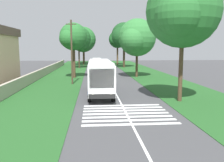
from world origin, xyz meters
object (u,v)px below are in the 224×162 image
at_px(coach_bus, 100,75).
at_px(roadside_tree_left_1, 73,38).
at_px(trailing_minibus_0, 97,62).
at_px(roadside_tree_right_0, 180,13).
at_px(roadside_tree_left_3, 82,40).
at_px(roadside_tree_left_2, 78,39).
at_px(trailing_car_0, 98,72).
at_px(utility_pole, 72,51).
at_px(roadside_tree_right_1, 123,36).
at_px(roadside_tree_right_2, 136,38).
at_px(roadside_tree_right_3, 117,40).
at_px(roadside_tree_left_0, 83,43).
at_px(trailing_car_1, 96,68).

xyz_separation_m(coach_bus, roadside_tree_left_1, (15.25, 4.13, 4.74)).
distance_m(trailing_minibus_0, roadside_tree_left_1, 22.44).
bearing_deg(roadside_tree_right_0, trailing_minibus_0, 9.96).
relative_size(coach_bus, roadside_tree_left_3, 0.98).
xyz_separation_m(coach_bus, trailing_minibus_0, (36.60, -0.26, -0.60)).
bearing_deg(roadside_tree_left_2, trailing_car_0, -164.79).
height_order(trailing_car_0, roadside_tree_left_3, roadside_tree_left_3).
distance_m(roadside_tree_left_2, roadside_tree_left_3, 10.92).
bearing_deg(utility_pole, roadside_tree_right_1, -20.64).
relative_size(roadside_tree_left_1, utility_pole, 1.05).
bearing_deg(roadside_tree_right_2, roadside_tree_left_3, 19.00).
height_order(roadside_tree_left_3, roadside_tree_right_3, roadside_tree_left_3).
bearing_deg(roadside_tree_right_3, utility_pole, 165.16).
bearing_deg(roadside_tree_left_0, roadside_tree_left_1, 179.55).
relative_size(roadside_tree_left_1, roadside_tree_right_0, 0.79).
xyz_separation_m(coach_bus, trailing_car_1, (28.82, 0.12, -1.48)).
bearing_deg(roadside_tree_left_2, coach_bus, -173.02).
bearing_deg(roadside_tree_right_0, roadside_tree_left_0, 10.59).
bearing_deg(trailing_minibus_0, roadside_tree_left_1, 168.37).
distance_m(coach_bus, roadside_tree_left_0, 56.23).
bearing_deg(roadside_tree_right_0, roadside_tree_left_3, 12.52).
bearing_deg(roadside_tree_left_2, roadside_tree_left_1, -179.40).
height_order(roadside_tree_left_0, roadside_tree_right_3, roadside_tree_right_3).
bearing_deg(utility_pole, roadside_tree_right_0, -136.63).
bearing_deg(roadside_tree_left_1, roadside_tree_left_0, -0.45).
height_order(trailing_minibus_0, roadside_tree_right_2, roadside_tree_right_2).
xyz_separation_m(trailing_car_0, roadside_tree_left_3, (27.43, 3.94, 6.80)).
bearing_deg(roadside_tree_right_1, roadside_tree_left_2, 97.27).
distance_m(roadside_tree_left_3, roadside_tree_right_1, 14.59).
xyz_separation_m(roadside_tree_right_0, roadside_tree_right_3, (51.03, 0.71, -0.70)).
height_order(trailing_car_0, roadside_tree_left_0, roadside_tree_left_0).
relative_size(trailing_minibus_0, roadside_tree_left_3, 0.53).
height_order(trailing_car_0, roadside_tree_right_3, roadside_tree_right_3).
bearing_deg(roadside_tree_left_3, roadside_tree_right_0, -167.48).
bearing_deg(trailing_minibus_0, trailing_car_1, 177.20).
relative_size(roadside_tree_left_1, roadside_tree_right_1, 0.79).
bearing_deg(roadside_tree_left_2, trailing_car_1, -147.57).
xyz_separation_m(roadside_tree_left_3, roadside_tree_right_0, (-50.46, -11.20, 0.84)).
bearing_deg(utility_pole, trailing_car_0, -18.91).
xyz_separation_m(roadside_tree_left_3, roadside_tree_right_3, (0.57, -10.49, 0.15)).
xyz_separation_m(trailing_car_0, trailing_minibus_0, (17.66, -0.11, 0.88)).
bearing_deg(roadside_tree_right_1, utility_pole, 159.36).
height_order(roadside_tree_left_0, roadside_tree_right_0, roadside_tree_right_0).
height_order(roadside_tree_left_1, roadside_tree_right_2, roadside_tree_right_2).
bearing_deg(roadside_tree_left_3, utility_pole, -179.87).
xyz_separation_m(roadside_tree_left_0, utility_pole, (-48.23, -0.11, -2.13)).
bearing_deg(roadside_tree_left_1, roadside_tree_right_0, -149.18).
bearing_deg(utility_pole, roadside_tree_left_2, 1.31).
distance_m(trailing_car_0, roadside_tree_left_0, 37.68).
xyz_separation_m(trailing_minibus_0, roadside_tree_left_1, (-21.35, 4.39, 5.34)).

